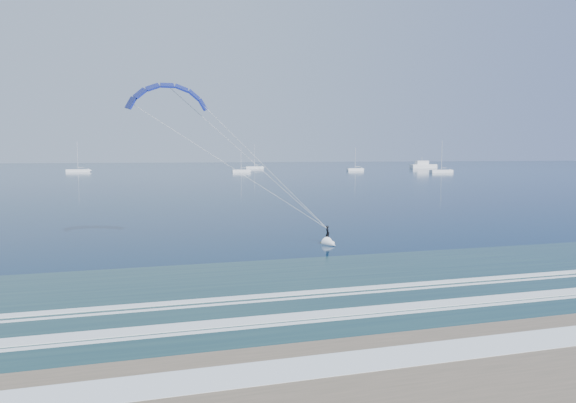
# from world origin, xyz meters

# --- Properties ---
(ground) EXTENTS (900.00, 900.00, 0.00)m
(ground) POSITION_xyz_m (0.00, 0.00, 0.00)
(ground) COLOR #07233D
(ground) RESTS_ON ground
(kitesurfer_rig) EXTENTS (18.99, 4.87, 14.40)m
(kitesurfer_rig) POSITION_xyz_m (1.49, 23.31, 7.40)
(kitesurfer_rig) COLOR yellow
(kitesurfer_rig) RESTS_ON ground
(motor_yacht) EXTENTS (14.70, 3.92, 6.12)m
(motor_yacht) POSITION_xyz_m (139.81, 230.41, 1.60)
(motor_yacht) COLOR white
(motor_yacht) RESTS_ON ground
(sailboat_1) EXTENTS (9.68, 2.40, 12.92)m
(sailboat_1) POSITION_xyz_m (-33.88, 220.50, 0.69)
(sailboat_1) COLOR white
(sailboat_1) RESTS_ON ground
(sailboat_2) EXTENTS (7.59, 2.40, 10.69)m
(sailboat_2) POSITION_xyz_m (33.29, 197.10, 0.68)
(sailboat_2) COLOR white
(sailboat_2) RESTS_ON ground
(sailboat_3) EXTENTS (9.33, 2.40, 12.61)m
(sailboat_3) POSITION_xyz_m (49.94, 247.68, 0.69)
(sailboat_3) COLOR white
(sailboat_3) RESTS_ON ground
(sailboat_4) EXTENTS (7.68, 2.40, 10.63)m
(sailboat_4) POSITION_xyz_m (88.01, 202.63, 0.67)
(sailboat_4) COLOR white
(sailboat_4) RESTS_ON ground
(sailboat_5) EXTENTS (9.99, 2.40, 13.37)m
(sailboat_5) POSITION_xyz_m (113.98, 171.97, 0.69)
(sailboat_5) COLOR white
(sailboat_5) RESTS_ON ground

